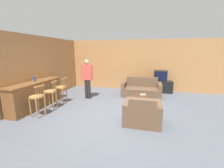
% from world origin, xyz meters
% --- Properties ---
extents(ground_plane, '(24.00, 24.00, 0.00)m').
position_xyz_m(ground_plane, '(0.00, 0.00, 0.00)').
color(ground_plane, '#565B66').
extents(wall_back, '(9.40, 0.08, 2.60)m').
position_xyz_m(wall_back, '(0.00, 3.73, 1.30)').
color(wall_back, '#B27A47').
rests_on(wall_back, ground_plane).
extents(wall_left, '(0.08, 8.73, 2.60)m').
position_xyz_m(wall_left, '(-3.16, 1.36, 1.30)').
color(wall_left, '#B27A47').
rests_on(wall_left, ground_plane).
extents(bar_counter, '(0.55, 2.32, 0.95)m').
position_xyz_m(bar_counter, '(-2.83, 0.12, 0.48)').
color(bar_counter, brown).
rests_on(bar_counter, ground_plane).
extents(bar_chair_near, '(0.49, 0.49, 1.01)m').
position_xyz_m(bar_chair_near, '(-2.22, -0.55, 0.57)').
color(bar_chair_near, '#B77F42').
rests_on(bar_chair_near, ground_plane).
extents(bar_chair_mid, '(0.48, 0.48, 1.01)m').
position_xyz_m(bar_chair_mid, '(-2.22, 0.12, 0.57)').
color(bar_chair_mid, '#B77F42').
rests_on(bar_chair_mid, ground_plane).
extents(bar_chair_far, '(0.42, 0.42, 1.01)m').
position_xyz_m(bar_chair_far, '(-2.22, 0.77, 0.57)').
color(bar_chair_far, '#B77F42').
rests_on(bar_chair_far, ground_plane).
extents(couch_far, '(1.74, 0.90, 0.83)m').
position_xyz_m(couch_far, '(0.78, 2.52, 0.29)').
color(couch_far, brown).
rests_on(couch_far, ground_plane).
extents(armchair_near, '(1.02, 0.85, 0.81)m').
position_xyz_m(armchair_near, '(0.96, -0.24, 0.29)').
color(armchair_near, brown).
rests_on(armchair_near, ground_plane).
extents(coffee_table, '(0.63, 0.90, 0.39)m').
position_xyz_m(coffee_table, '(0.79, 1.23, 0.33)').
color(coffee_table, '#472D1E').
rests_on(coffee_table, ground_plane).
extents(tv_unit, '(1.21, 0.47, 0.57)m').
position_xyz_m(tv_unit, '(1.63, 3.41, 0.29)').
color(tv_unit, black).
rests_on(tv_unit, ground_plane).
extents(tv, '(0.61, 0.48, 0.52)m').
position_xyz_m(tv, '(1.63, 3.41, 0.83)').
color(tv, black).
rests_on(tv, tv_unit).
extents(bottle, '(0.07, 0.07, 0.26)m').
position_xyz_m(bottle, '(-2.89, 0.17, 1.07)').
color(bottle, '#234293').
rests_on(bottle, bar_counter).
extents(book_on_table, '(0.23, 0.16, 0.03)m').
position_xyz_m(book_on_table, '(0.89, 1.35, 0.40)').
color(book_on_table, '#B7AD99').
rests_on(book_on_table, coffee_table).
extents(person_by_window, '(0.52, 0.19, 1.67)m').
position_xyz_m(person_by_window, '(-1.45, 1.57, 0.95)').
color(person_by_window, black).
rests_on(person_by_window, ground_plane).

